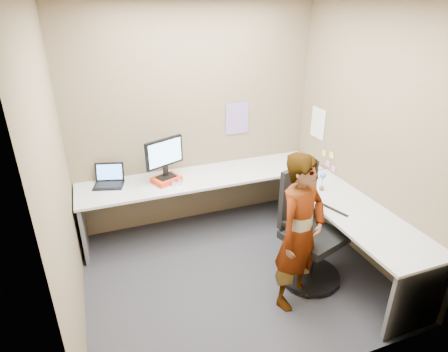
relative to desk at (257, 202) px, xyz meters
name	(u,v)px	position (x,y,z in m)	size (l,w,h in m)	color
ground	(233,274)	(-0.44, -0.39, -0.59)	(3.00, 3.00, 0.00)	#252529
wall_back	(195,119)	(-0.44, 0.91, 0.76)	(3.00, 3.00, 0.00)	brown
wall_right	(368,138)	(1.06, -0.39, 0.76)	(2.70, 2.70, 0.00)	brown
wall_left	(58,182)	(-1.94, -0.39, 0.76)	(2.70, 2.70, 0.00)	brown
desk	(257,202)	(0.00, 0.00, 0.00)	(2.98, 2.58, 0.73)	silver
paper_ream	(167,180)	(-0.89, 0.58, 0.17)	(0.30, 0.22, 0.06)	red
monitor	(165,155)	(-0.89, 0.60, 0.48)	(0.46, 0.24, 0.46)	black
laptop	(109,179)	(-1.52, 0.75, 0.20)	(0.38, 0.35, 0.23)	black
trackball_mouse	(177,182)	(-0.80, 0.48, 0.17)	(0.12, 0.08, 0.07)	#B7B7BC
origami	(177,187)	(-0.82, 0.36, 0.17)	(0.10, 0.10, 0.06)	white
stapler	(311,177)	(0.73, 0.06, 0.17)	(0.15, 0.04, 0.06)	black
flower	(323,179)	(0.68, -0.22, 0.28)	(0.07, 0.07, 0.22)	brown
calendar_purple	(237,118)	(0.11, 0.90, 0.71)	(0.30, 0.01, 0.40)	#846BB7
calendar_white	(318,123)	(1.05, 0.51, 0.66)	(0.01, 0.28, 0.38)	white
sticky_note_a	(332,155)	(1.05, 0.16, 0.36)	(0.01, 0.07, 0.07)	#F2E059
sticky_note_b	(328,164)	(1.05, 0.21, 0.23)	(0.01, 0.07, 0.07)	pink
sticky_note_c	(333,169)	(1.05, 0.09, 0.21)	(0.01, 0.07, 0.07)	pink
sticky_note_d	(324,153)	(1.05, 0.31, 0.33)	(0.01, 0.07, 0.07)	#F2E059
office_chair	(308,237)	(0.26, -0.66, -0.11)	(0.68, 0.66, 1.18)	black
person	(300,233)	(-0.02, -0.93, 0.17)	(0.56, 0.36, 1.52)	#999399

